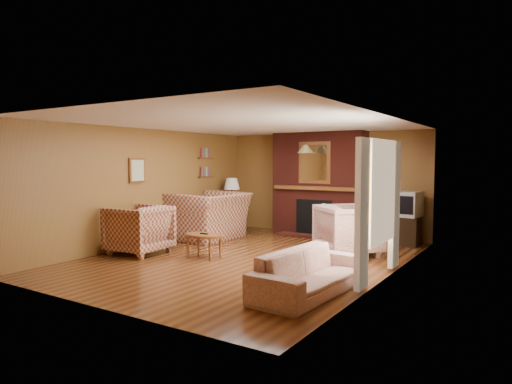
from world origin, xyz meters
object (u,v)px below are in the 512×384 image
Objects in this scene: fireplace at (319,185)px; coffee_table at (204,238)px; tv_stand at (405,231)px; crt_tv at (406,204)px; floral_armchair at (349,230)px; floral_sofa at (311,272)px; plaid_loveseat at (209,216)px; table_lamp at (232,190)px; side_table at (232,218)px; plaid_armchair at (139,229)px.

coffee_table is at bearing -101.58° from fireplace.
crt_tv is (0.00, -0.01, 0.56)m from tv_stand.
crt_tv is at bearing -70.19° from floral_armchair.
floral_armchair is 1.69m from tv_stand.
fireplace is at bearing 27.94° from floral_sofa.
plaid_loveseat is 1.35m from table_lamp.
coffee_table is 1.26× the size of tv_stand.
plaid_loveseat is 4.56m from floral_sofa.
crt_tv is at bearing 4.74° from side_table.
floral_armchair is at bearing -50.84° from fireplace.
floral_armchair is 1.72m from crt_tv.
floral_armchair is (-0.48, 2.60, 0.19)m from floral_sofa.
tv_stand is at bearing 4.82° from table_lamp.
fireplace is 2.24m from tv_stand.
fireplace is 1.23× the size of floral_sofa.
floral_armchair is 1.58× the size of table_lamp.
coffee_table is 3.16m from side_table.
plaid_loveseat is 1.99m from coffee_table.
crt_tv is (0.15, 4.15, 0.57)m from floral_sofa.
floral_sofa is at bearing 55.77° from plaid_loveseat.
side_table is 1.09× the size of tv_stand.
tv_stand is (4.15, 0.35, -0.72)m from table_lamp.
plaid_armchair is 1.33× the size of coffee_table.
table_lamp is (-1.41, 2.83, 0.66)m from coffee_table.
fireplace is 2.64m from plaid_loveseat.
coffee_table is 3.23m from table_lamp.
floral_sofa is at bearing -92.05° from tv_stand.
plaid_loveseat is 2.09× the size of coffee_table.
floral_sofa is 5.57m from table_lamp.
crt_tv is at bearing 4.74° from table_lamp.
plaid_loveseat reaches higher than floral_sofa.
plaid_loveseat is 2.42× the size of side_table.
plaid_loveseat is 3.27m from floral_armchair.
plaid_loveseat reaches higher than coffee_table.
table_lamp reaches higher than plaid_armchair.
crt_tv reaches higher than plaid_armchair.
plaid_armchair is 0.97× the size of floral_armchair.
plaid_armchair is at bearing -87.32° from side_table.
side_table is (-1.41, 2.83, -0.04)m from coffee_table.
floral_armchair is 1.59× the size of side_table.
crt_tv is at bearing 112.22° from plaid_loveseat.
tv_stand is at bearing 4.82° from side_table.
crt_tv reaches higher than floral_armchair.
crt_tv is at bearing 49.21° from coffee_table.
fireplace reaches higher than side_table.
table_lamp reaches higher than tv_stand.
crt_tv is at bearing -5.30° from fireplace.
crt_tv reaches higher than floral_sofa.
fireplace is 2.33m from side_table.
plaid_loveseat reaches higher than floral_armchair.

